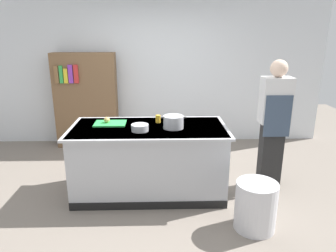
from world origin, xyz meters
TOP-DOWN VIEW (x-y plane):
  - ground_plane at (0.00, 0.00)m, footprint 10.00×10.00m
  - back_wall at (0.00, 2.10)m, footprint 6.40×0.12m
  - counter_island at (0.00, -0.00)m, footprint 1.98×0.98m
  - cutting_board at (-0.50, 0.14)m, footprint 0.40×0.28m
  - onion at (-0.54, 0.14)m, footprint 0.08×0.08m
  - stock_pot at (0.31, -0.05)m, footprint 0.32×0.25m
  - mixing_bowl at (-0.10, -0.16)m, footprint 0.21×0.21m
  - juice_cup at (0.12, 0.20)m, footprint 0.07×0.07m
  - trash_bin at (1.16, -0.85)m, footprint 0.44×0.44m
  - person_chef at (1.64, 0.14)m, footprint 0.38×0.25m
  - bookshelf at (-1.18, 1.80)m, footprint 1.10×0.31m

SIDE VIEW (x-z plane):
  - ground_plane at x=0.00m, z-range 0.00..0.00m
  - trash_bin at x=1.16m, z-range 0.00..0.54m
  - counter_island at x=0.00m, z-range 0.02..0.92m
  - bookshelf at x=-1.18m, z-range 0.00..1.70m
  - cutting_board at x=-0.50m, z-range 0.90..0.92m
  - person_chef at x=1.64m, z-range 0.05..1.77m
  - mixing_bowl at x=-0.10m, z-range 0.90..0.98m
  - juice_cup at x=0.12m, z-range 0.90..1.00m
  - onion at x=-0.54m, z-range 0.92..1.00m
  - stock_pot at x=0.31m, z-range 0.90..1.06m
  - back_wall at x=0.00m, z-range 0.00..3.00m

